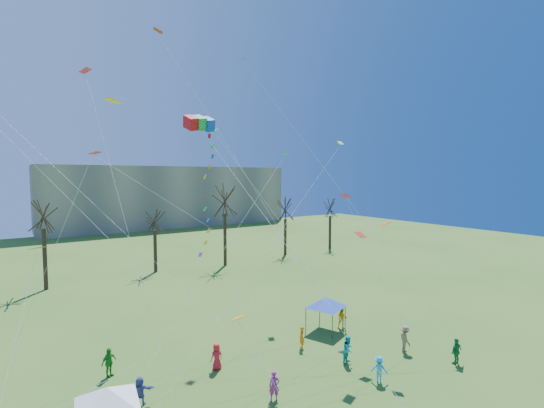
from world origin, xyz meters
TOP-DOWN VIEW (x-y plane):
  - distant_building at (22.00, 82.00)m, footprint 60.00×14.00m
  - bare_tree_row at (3.61, 35.55)m, footprint 70.01×7.55m
  - big_box_kite at (-1.43, 7.99)m, footprint 3.29×6.85m
  - canopy_tent_white at (-7.93, 5.52)m, footprint 3.82×3.82m
  - canopy_tent_blue at (9.57, 9.86)m, footprint 3.43×3.43m
  - festival_crowd at (-1.33, 6.10)m, footprint 27.15×15.01m
  - small_kites_aloft at (0.11, 11.69)m, footprint 29.98×18.53m

SIDE VIEW (x-z plane):
  - festival_crowd at x=-1.33m, z-range -0.05..1.78m
  - canopy_tent_blue at x=9.57m, z-range 0.95..3.69m
  - canopy_tent_white at x=-7.93m, z-range 1.00..3.90m
  - bare_tree_row at x=3.61m, z-range 1.34..12.84m
  - distant_building at x=22.00m, z-range 0.00..15.00m
  - big_box_kite at x=-1.43m, z-range 2.28..20.52m
  - small_kites_aloft at x=0.11m, z-range -3.86..30.36m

